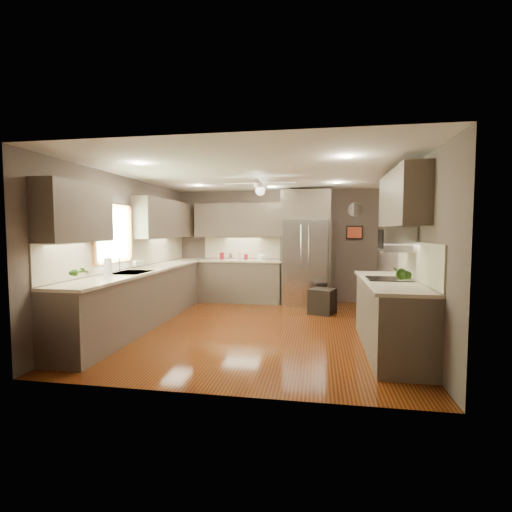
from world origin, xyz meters
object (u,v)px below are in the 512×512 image
(microwave, at_px, (396,239))
(paper_towel, at_px, (108,267))
(canister_c, at_px, (239,256))
(canister_d, at_px, (246,257))
(refrigerator, at_px, (305,249))
(canister_a, at_px, (222,256))
(bowl, at_px, (261,259))
(soap_bottle, at_px, (138,263))
(potted_plant_right, at_px, (402,274))
(canister_b, at_px, (231,256))
(potted_plant_left, at_px, (80,272))
(stool, at_px, (322,301))

(microwave, bearing_deg, paper_towel, -172.28)
(canister_c, xyz_separation_m, canister_d, (0.15, 0.06, -0.03))
(refrigerator, bearing_deg, canister_a, 178.91)
(canister_a, xyz_separation_m, bowl, (0.89, 0.01, -0.05))
(bowl, height_order, refrigerator, refrigerator)
(soap_bottle, xyz_separation_m, bowl, (1.79, 2.23, -0.07))
(bowl, xyz_separation_m, refrigerator, (0.97, -0.04, 0.22))
(canister_d, xyz_separation_m, potted_plant_right, (2.55, -3.64, 0.10))
(canister_a, relative_size, canister_d, 1.24)
(canister_a, height_order, microwave, microwave)
(canister_a, xyz_separation_m, canister_b, (0.20, 0.02, -0.01))
(potted_plant_left, height_order, potted_plant_right, potted_plant_right)
(paper_towel, bearing_deg, potted_plant_right, -4.58)
(paper_towel, bearing_deg, refrigerator, 50.65)
(bowl, xyz_separation_m, microwave, (2.30, -2.75, 0.51))
(canister_b, bearing_deg, potted_plant_left, -104.04)
(canister_d, distance_m, soap_bottle, 2.68)
(potted_plant_right, distance_m, stool, 2.94)
(canister_d, xyz_separation_m, bowl, (0.36, -0.04, -0.03))
(soap_bottle, relative_size, bowl, 0.89)
(soap_bottle, relative_size, potted_plant_left, 0.70)
(soap_bottle, distance_m, stool, 3.47)
(bowl, bearing_deg, potted_plant_right, -58.63)
(canister_a, relative_size, refrigerator, 0.07)
(soap_bottle, height_order, stool, soap_bottle)
(potted_plant_left, height_order, refrigerator, refrigerator)
(bowl, relative_size, paper_towel, 0.83)
(potted_plant_left, relative_size, refrigerator, 0.12)
(canister_c, distance_m, refrigerator, 1.48)
(canister_b, height_order, canister_d, canister_b)
(potted_plant_left, relative_size, potted_plant_right, 0.90)
(canister_b, xyz_separation_m, potted_plant_right, (2.90, -3.62, 0.09))
(refrigerator, height_order, paper_towel, refrigerator)
(canister_c, bearing_deg, potted_plant_right, -53.01)
(canister_b, distance_m, refrigerator, 1.68)
(potted_plant_left, bearing_deg, microwave, 16.52)
(soap_bottle, relative_size, stool, 0.35)
(potted_plant_left, relative_size, paper_towel, 1.05)
(canister_d, xyz_separation_m, refrigerator, (1.33, -0.08, 0.19))
(canister_a, relative_size, canister_c, 0.95)
(canister_c, distance_m, potted_plant_right, 4.49)
(canister_a, xyz_separation_m, stool, (2.23, -0.92, -0.78))
(microwave, bearing_deg, soap_bottle, 172.70)
(soap_bottle, xyz_separation_m, stool, (3.12, 1.30, -0.80))
(stool, bearing_deg, potted_plant_left, -135.15)
(potted_plant_right, height_order, bowl, potted_plant_right)
(stool, bearing_deg, potted_plant_right, -72.03)
(canister_c, bearing_deg, canister_a, 178.57)
(potted_plant_right, bearing_deg, bowl, 121.37)
(stool, distance_m, paper_towel, 3.93)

